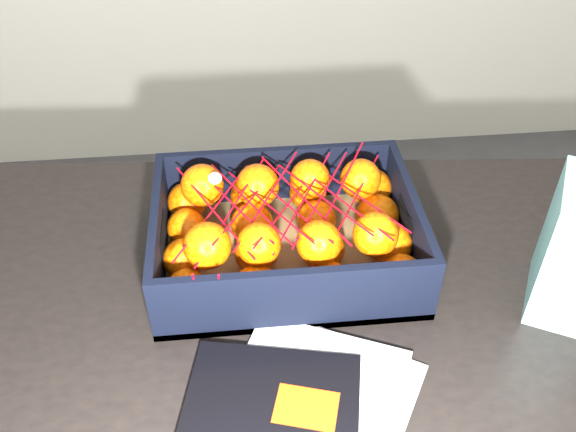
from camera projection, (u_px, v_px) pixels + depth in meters
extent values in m
cube|color=black|center=(270.00, 338.00, 0.88)|extent=(1.26, 0.90, 0.04)
cylinder|color=black|center=(4.00, 341.00, 1.35)|extent=(0.06, 0.06, 0.71)
cylinder|color=black|center=(502.00, 303.00, 1.43)|extent=(0.06, 0.06, 0.71)
cube|color=#B9B9B4|center=(311.00, 424.00, 0.75)|extent=(0.32, 0.35, 0.01)
cube|color=#B9B9B4|center=(305.00, 422.00, 0.75)|extent=(0.31, 0.34, 0.01)
cube|color=#FC3B0D|center=(306.00, 407.00, 0.75)|extent=(0.09, 0.07, 0.00)
cube|color=olive|center=(286.00, 255.00, 0.97)|extent=(0.39, 0.29, 0.01)
cube|color=black|center=(278.00, 176.00, 1.05)|extent=(0.39, 0.01, 0.11)
cube|color=black|center=(296.00, 301.00, 0.83)|extent=(0.39, 0.01, 0.11)
cube|color=black|center=(159.00, 240.00, 0.93)|extent=(0.01, 0.27, 0.11)
cube|color=black|center=(409.00, 223.00, 0.95)|extent=(0.01, 0.27, 0.11)
sphere|color=#F25C05|center=(187.00, 291.00, 0.86)|extent=(0.06, 0.06, 0.06)
sphere|color=#F25C05|center=(184.00, 259.00, 0.91)|extent=(0.06, 0.06, 0.06)
sphere|color=#F25C05|center=(187.00, 228.00, 0.96)|extent=(0.06, 0.06, 0.06)
sphere|color=#F25C05|center=(187.00, 202.00, 1.01)|extent=(0.06, 0.06, 0.06)
sphere|color=#F25C05|center=(257.00, 288.00, 0.87)|extent=(0.06, 0.06, 0.06)
sphere|color=#F25C05|center=(256.00, 253.00, 0.92)|extent=(0.06, 0.06, 0.06)
sphere|color=#F25C05|center=(252.00, 224.00, 0.97)|extent=(0.07, 0.07, 0.07)
sphere|color=#F25C05|center=(250.00, 196.00, 1.02)|extent=(0.06, 0.06, 0.06)
sphere|color=#F25C05|center=(327.00, 284.00, 0.87)|extent=(0.07, 0.07, 0.07)
sphere|color=#F25C05|center=(322.00, 249.00, 0.93)|extent=(0.07, 0.07, 0.07)
sphere|color=#F25C05|center=(316.00, 220.00, 0.98)|extent=(0.06, 0.06, 0.06)
sphere|color=#F25C05|center=(308.00, 192.00, 1.03)|extent=(0.06, 0.06, 0.06)
sphere|color=#F25C05|center=(401.00, 276.00, 0.88)|extent=(0.06, 0.06, 0.06)
sphere|color=#F25C05|center=(390.00, 244.00, 0.93)|extent=(0.07, 0.07, 0.07)
sphere|color=#F25C05|center=(377.00, 216.00, 0.98)|extent=(0.07, 0.07, 0.07)
sphere|color=#F25C05|center=(371.00, 188.00, 1.04)|extent=(0.07, 0.07, 0.07)
sphere|color=#F25C05|center=(207.00, 246.00, 0.86)|extent=(0.07, 0.07, 0.07)
sphere|color=#F25C05|center=(202.00, 185.00, 0.96)|extent=(0.07, 0.07, 0.07)
sphere|color=#F25C05|center=(259.00, 244.00, 0.86)|extent=(0.06, 0.06, 0.06)
sphere|color=#F25C05|center=(258.00, 185.00, 0.96)|extent=(0.07, 0.07, 0.07)
sphere|color=#F25C05|center=(319.00, 243.00, 0.86)|extent=(0.06, 0.06, 0.06)
sphere|color=#F25C05|center=(310.00, 179.00, 0.97)|extent=(0.06, 0.06, 0.06)
sphere|color=#F25C05|center=(376.00, 235.00, 0.88)|extent=(0.06, 0.06, 0.06)
sphere|color=#F25C05|center=(361.00, 179.00, 0.97)|extent=(0.06, 0.06, 0.06)
cylinder|color=red|center=(213.00, 210.00, 0.89)|extent=(0.11, 0.20, 0.01)
cylinder|color=red|center=(231.00, 202.00, 0.90)|extent=(0.11, 0.20, 0.01)
cylinder|color=red|center=(249.00, 202.00, 0.90)|extent=(0.11, 0.20, 0.01)
cylinder|color=red|center=(268.00, 205.00, 0.90)|extent=(0.11, 0.20, 0.03)
cylinder|color=red|center=(286.00, 203.00, 0.90)|extent=(0.11, 0.20, 0.02)
cylinder|color=red|center=(304.00, 198.00, 0.91)|extent=(0.11, 0.20, 0.02)
cylinder|color=red|center=(322.00, 198.00, 0.90)|extent=(0.11, 0.20, 0.02)
cylinder|color=red|center=(341.00, 200.00, 0.90)|extent=(0.11, 0.20, 0.02)
cylinder|color=red|center=(357.00, 195.00, 0.91)|extent=(0.11, 0.20, 0.02)
cylinder|color=red|center=(213.00, 210.00, 0.89)|extent=(0.11, 0.20, 0.01)
cylinder|color=red|center=(232.00, 210.00, 0.90)|extent=(0.11, 0.20, 0.03)
cylinder|color=red|center=(249.00, 201.00, 0.91)|extent=(0.11, 0.20, 0.02)
cylinder|color=red|center=(267.00, 198.00, 0.91)|extent=(0.11, 0.20, 0.02)
cylinder|color=red|center=(286.00, 206.00, 0.90)|extent=(0.11, 0.20, 0.03)
cylinder|color=red|center=(303.00, 200.00, 0.91)|extent=(0.11, 0.20, 0.02)
cylinder|color=red|center=(322.00, 197.00, 0.91)|extent=(0.11, 0.20, 0.01)
cylinder|color=red|center=(339.00, 191.00, 0.91)|extent=(0.11, 0.20, 0.03)
cylinder|color=red|center=(356.00, 196.00, 0.92)|extent=(0.11, 0.20, 0.01)
cylinder|color=red|center=(196.00, 289.00, 0.82)|extent=(0.00, 0.03, 0.09)
cylinder|color=red|center=(219.00, 287.00, 0.82)|extent=(0.01, 0.04, 0.08)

